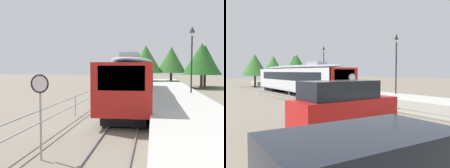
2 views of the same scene
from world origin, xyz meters
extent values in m
plane|color=slate|center=(-3.00, 22.00, 0.00)|extent=(160.00, 160.00, 0.00)
cube|color=slate|center=(0.00, 22.00, 0.03)|extent=(3.20, 60.00, 0.06)
cube|color=slate|center=(-0.72, 22.00, 0.10)|extent=(0.08, 60.00, 0.08)
cube|color=slate|center=(0.72, 22.00, 0.10)|extent=(0.08, 60.00, 0.08)
cube|color=silver|center=(0.00, 26.48, 1.96)|extent=(2.80, 19.20, 2.55)
cube|color=red|center=(0.00, 16.98, 1.96)|extent=(2.80, 0.24, 2.55)
cube|color=black|center=(0.00, 16.90, 2.53)|extent=(2.13, 0.08, 1.12)
cube|color=black|center=(0.00, 26.48, 2.37)|extent=(2.82, 16.13, 0.92)
ellipsoid|color=#9EA0A5|center=(0.00, 26.48, 3.42)|extent=(2.69, 18.43, 0.44)
cube|color=#9EA0A5|center=(0.00, 21.68, 3.70)|extent=(1.10, 2.20, 0.36)
cube|color=#EAE5C6|center=(0.00, 16.91, 0.97)|extent=(1.00, 0.10, 0.20)
cube|color=black|center=(0.00, 19.28, 0.42)|extent=(2.24, 3.20, 0.55)
cube|color=black|center=(0.00, 33.68, 0.42)|extent=(2.24, 3.20, 0.55)
cube|color=#B7B5AD|center=(3.25, 22.00, 0.45)|extent=(3.90, 60.00, 0.90)
cylinder|color=#232328|center=(4.49, 27.78, 3.20)|extent=(0.12, 0.12, 4.60)
pyramid|color=#232328|center=(4.49, 27.78, 6.00)|extent=(0.34, 0.34, 0.50)
sphere|color=silver|center=(4.49, 27.78, 5.68)|extent=(0.24, 0.24, 0.24)
cylinder|color=#9EA0A5|center=(-2.17, 13.04, 1.10)|extent=(0.07, 0.07, 2.20)
cylinder|color=white|center=(-2.17, 13.02, 2.50)|extent=(0.60, 0.03, 0.60)
torus|color=black|center=(-2.17, 13.01, 2.50)|extent=(0.61, 0.05, 0.61)
cylinder|color=#9EA0A5|center=(-3.30, 21.00, 0.62)|extent=(0.06, 0.06, 1.25)
cylinder|color=#9EA0A5|center=(-3.30, 30.00, 0.62)|extent=(0.06, 0.06, 1.25)
cylinder|color=brown|center=(4.02, 45.89, 1.06)|extent=(0.36, 0.36, 2.11)
cone|color=#38702D|center=(4.02, 45.89, 4.01)|extent=(4.22, 4.22, 3.80)
cylinder|color=brown|center=(9.02, 47.33, 0.90)|extent=(0.36, 0.36, 1.81)
cone|color=#1E4C1E|center=(9.02, 47.33, 3.99)|extent=(4.59, 4.59, 4.37)
cylinder|color=brown|center=(7.98, 43.90, 0.96)|extent=(0.36, 0.36, 1.92)
cone|color=#286023|center=(7.98, 43.90, 4.05)|extent=(5.24, 5.24, 4.27)
cylinder|color=brown|center=(0.36, 45.45, 1.05)|extent=(0.36, 0.36, 2.10)
cone|color=#38702D|center=(0.36, 45.45, 4.09)|extent=(4.74, 4.74, 3.98)
camera|label=1|loc=(1.41, 4.61, 3.06)|focal=44.50mm
camera|label=2|loc=(-11.90, 0.50, 2.93)|focal=38.40mm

